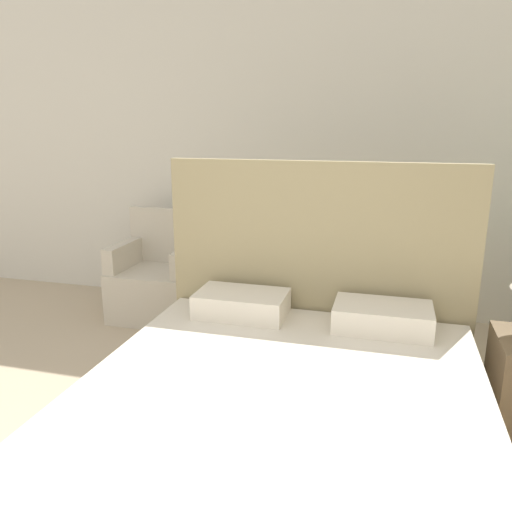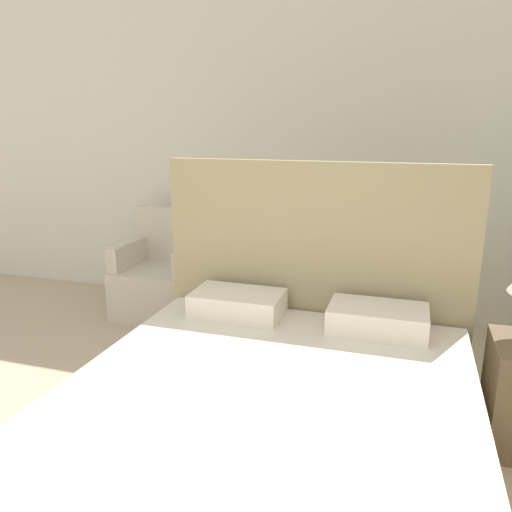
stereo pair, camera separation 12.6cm
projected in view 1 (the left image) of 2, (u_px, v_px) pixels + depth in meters
name	position (u px, v px, depth m)	size (l,w,h in m)	color
wall_back	(331.00, 140.00, 4.07)	(10.00, 0.06, 2.90)	silver
bed	(282.00, 424.00, 2.21)	(1.80, 2.06, 1.38)	#8C7A5B
armchair_near_window_left	(158.00, 284.00, 4.16)	(0.68, 0.57, 0.88)	beige
armchair_near_window_right	(268.00, 294.00, 3.92)	(0.69, 0.58, 0.88)	beige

